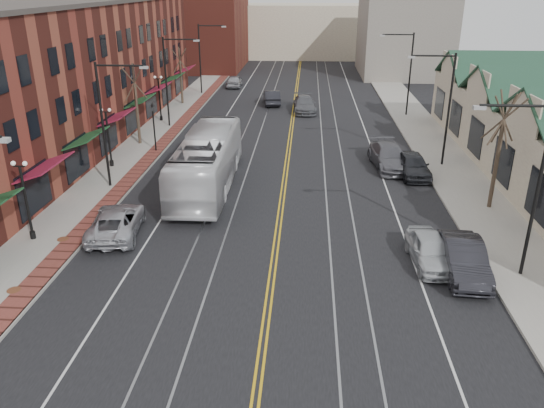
# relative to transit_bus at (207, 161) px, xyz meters

# --- Properties ---
(ground) EXTENTS (160.00, 160.00, 0.00)m
(ground) POSITION_rel_transit_bus_xyz_m (5.00, -16.47, -1.81)
(ground) COLOR black
(ground) RESTS_ON ground
(sidewalk_left) EXTENTS (4.00, 120.00, 0.15)m
(sidewalk_left) POSITION_rel_transit_bus_xyz_m (-7.00, 3.53, -1.74)
(sidewalk_left) COLOR gray
(sidewalk_left) RESTS_ON ground
(sidewalk_right) EXTENTS (4.00, 120.00, 0.15)m
(sidewalk_right) POSITION_rel_transit_bus_xyz_m (17.00, 3.53, -1.74)
(sidewalk_right) COLOR gray
(sidewalk_right) RESTS_ON ground
(building_left) EXTENTS (10.00, 50.00, 11.00)m
(building_left) POSITION_rel_transit_bus_xyz_m (-14.00, 10.53, 3.69)
(building_left) COLOR maroon
(building_left) RESTS_ON ground
(backdrop_left) EXTENTS (14.00, 18.00, 14.00)m
(backdrop_left) POSITION_rel_transit_bus_xyz_m (-11.00, 53.53, 5.19)
(backdrop_left) COLOR maroon
(backdrop_left) RESTS_ON ground
(backdrop_mid) EXTENTS (22.00, 14.00, 9.00)m
(backdrop_mid) POSITION_rel_transit_bus_xyz_m (5.00, 68.53, 2.69)
(backdrop_mid) COLOR #B6A48C
(backdrop_mid) RESTS_ON ground
(backdrop_right) EXTENTS (12.00, 16.00, 11.00)m
(backdrop_right) POSITION_rel_transit_bus_xyz_m (20.00, 48.53, 3.69)
(backdrop_right) COLOR slate
(backdrop_right) RESTS_ON ground
(streetlight_l_1) EXTENTS (3.33, 0.25, 8.00)m
(streetlight_l_1) POSITION_rel_transit_bus_xyz_m (-6.05, -0.47, 3.21)
(streetlight_l_1) COLOR black
(streetlight_l_1) RESTS_ON sidewalk_left
(streetlight_l_2) EXTENTS (3.33, 0.25, 8.00)m
(streetlight_l_2) POSITION_rel_transit_bus_xyz_m (-6.05, 15.53, 3.21)
(streetlight_l_2) COLOR black
(streetlight_l_2) RESTS_ON sidewalk_left
(streetlight_l_3) EXTENTS (3.33, 0.25, 8.00)m
(streetlight_l_3) POSITION_rel_transit_bus_xyz_m (-6.05, 31.53, 3.21)
(streetlight_l_3) COLOR black
(streetlight_l_3) RESTS_ON sidewalk_left
(streetlight_r_0) EXTENTS (3.33, 0.25, 8.00)m
(streetlight_r_0) POSITION_rel_transit_bus_xyz_m (16.05, -10.47, 3.21)
(streetlight_r_0) COLOR black
(streetlight_r_0) RESTS_ON sidewalk_right
(streetlight_r_1) EXTENTS (3.33, 0.25, 8.00)m
(streetlight_r_1) POSITION_rel_transit_bus_xyz_m (16.05, 5.53, 3.21)
(streetlight_r_1) COLOR black
(streetlight_r_1) RESTS_ON sidewalk_right
(streetlight_r_2) EXTENTS (3.33, 0.25, 8.00)m
(streetlight_r_2) POSITION_rel_transit_bus_xyz_m (16.05, 21.53, 3.21)
(streetlight_r_2) COLOR black
(streetlight_r_2) RESTS_ON sidewalk_right
(lamppost_l_1) EXTENTS (0.84, 0.28, 4.27)m
(lamppost_l_1) POSITION_rel_transit_bus_xyz_m (-7.80, -8.47, 0.39)
(lamppost_l_1) COLOR black
(lamppost_l_1) RESTS_ON sidewalk_left
(lamppost_l_2) EXTENTS (0.84, 0.28, 4.27)m
(lamppost_l_2) POSITION_rel_transit_bus_xyz_m (-7.80, 3.53, 0.39)
(lamppost_l_2) COLOR black
(lamppost_l_2) RESTS_ON sidewalk_left
(lamppost_l_3) EXTENTS (0.84, 0.28, 4.27)m
(lamppost_l_3) POSITION_rel_transit_bus_xyz_m (-7.80, 17.53, 0.39)
(lamppost_l_3) COLOR black
(lamppost_l_3) RESTS_ON sidewalk_left
(tree_left_near) EXTENTS (1.78, 1.37, 6.48)m
(tree_left_near) POSITION_rel_transit_bus_xyz_m (-7.50, 9.53, 1.70)
(tree_left_near) COLOR #382B21
(tree_left_near) RESTS_ON sidewalk_left
(tree_left_far) EXTENTS (1.66, 1.28, 6.02)m
(tree_left_far) POSITION_rel_transit_bus_xyz_m (-7.50, 25.53, 1.46)
(tree_left_far) COLOR #382B21
(tree_left_far) RESTS_ON sidewalk_left
(tree_right_mid) EXTENTS (1.90, 1.46, 6.93)m
(tree_right_mid) POSITION_rel_transit_bus_xyz_m (17.50, -2.47, 1.94)
(tree_right_mid) COLOR #382B21
(tree_right_mid) RESTS_ON sidewalk_right
(manhole_mid) EXTENTS (0.60, 0.60, 0.02)m
(manhole_mid) POSITION_rel_transit_bus_xyz_m (-6.20, -13.47, -1.66)
(manhole_mid) COLOR #592D19
(manhole_mid) RESTS_ON sidewalk_left
(manhole_far) EXTENTS (0.60, 0.60, 0.02)m
(manhole_far) POSITION_rel_transit_bus_xyz_m (-6.20, -8.47, -1.66)
(manhole_far) COLOR #592D19
(manhole_far) RESTS_ON sidewalk_left
(traffic_signal) EXTENTS (0.18, 0.15, 3.80)m
(traffic_signal) POSITION_rel_transit_bus_xyz_m (-5.60, 7.53, 0.53)
(traffic_signal) COLOR black
(traffic_signal) RESTS_ON sidewalk_left
(transit_bus) EXTENTS (3.23, 13.06, 3.63)m
(transit_bus) POSITION_rel_transit_bus_xyz_m (0.00, 0.00, 0.00)
(transit_bus) COLOR white
(transit_bus) RESTS_ON ground
(parked_suv) EXTENTS (3.14, 5.64, 1.49)m
(parked_suv) POSITION_rel_transit_bus_xyz_m (-3.64, -7.36, -1.07)
(parked_suv) COLOR #B7B8BF
(parked_suv) RESTS_ON ground
(parked_car_a) EXTENTS (2.00, 4.44, 1.48)m
(parked_car_a) POSITION_rel_transit_bus_xyz_m (12.50, -9.56, -1.07)
(parked_car_a) COLOR silver
(parked_car_a) RESTS_ON ground
(parked_car_b) EXTENTS (1.98, 5.02, 1.63)m
(parked_car_b) POSITION_rel_transit_bus_xyz_m (13.84, -10.46, -1.00)
(parked_car_b) COLOR black
(parked_car_b) RESTS_ON ground
(parked_car_c) EXTENTS (2.94, 5.99, 1.68)m
(parked_car_c) POSITION_rel_transit_bus_xyz_m (12.50, 4.95, -0.97)
(parked_car_c) COLOR #5C5C63
(parked_car_c) RESTS_ON ground
(parked_car_d) EXTENTS (2.24, 4.89, 1.63)m
(parked_car_d) POSITION_rel_transit_bus_xyz_m (13.90, 3.19, -1.00)
(parked_car_d) COLOR #222328
(parked_car_d) RESTS_ON ground
(distant_car_left) EXTENTS (2.31, 4.95, 1.57)m
(distant_car_left) POSITION_rel_transit_bus_xyz_m (2.44, 26.19, -1.03)
(distant_car_left) COLOR black
(distant_car_left) RESTS_ON ground
(distant_car_right) EXTENTS (2.62, 5.68, 1.61)m
(distant_car_right) POSITION_rel_transit_bus_xyz_m (6.13, 22.69, -1.01)
(distant_car_right) COLOR #5A5C61
(distant_car_right) RESTS_ON ground
(distant_car_far) EXTENTS (1.97, 4.59, 1.55)m
(distant_car_far) POSITION_rel_transit_bus_xyz_m (-3.09, 36.43, -1.04)
(distant_car_far) COLOR #A4A5AB
(distant_car_far) RESTS_ON ground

